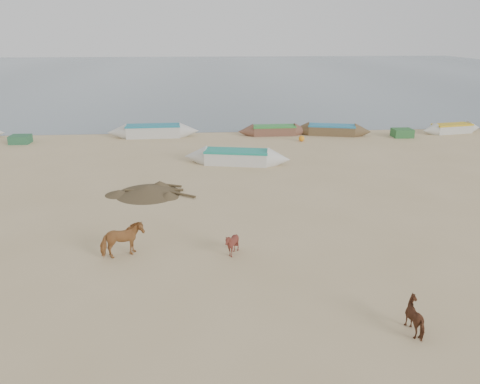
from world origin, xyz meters
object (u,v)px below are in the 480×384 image
at_px(calf_right, 418,317).
at_px(near_canoe, 237,157).
at_px(calf_front, 232,244).
at_px(cow_adult, 122,240).

relative_size(calf_right, near_canoe, 0.14).
bearing_deg(calf_right, near_canoe, -16.79).
xyz_separation_m(calf_front, calf_right, (4.84, -5.04, -0.00)).
height_order(calf_right, near_canoe, calf_right).
height_order(cow_adult, calf_right, cow_adult).
relative_size(calf_front, calf_right, 1.00).
distance_m(calf_front, calf_right, 6.99).
bearing_deg(calf_front, calf_right, 22.58).
xyz_separation_m(calf_front, near_canoe, (1.05, 12.60, -0.02)).
xyz_separation_m(cow_adult, calf_front, (4.01, -0.21, -0.20)).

